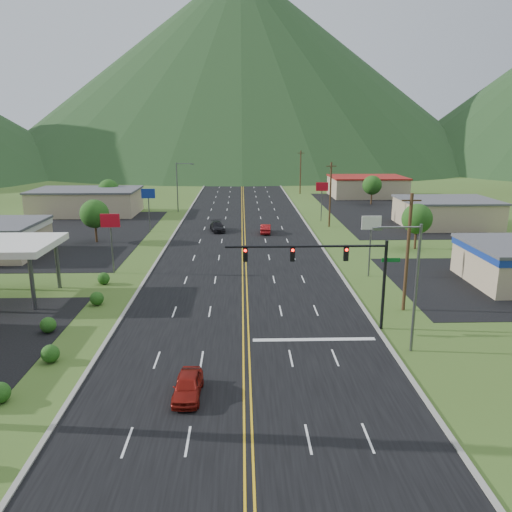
{
  "coord_description": "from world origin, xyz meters",
  "views": [
    {
      "loc": [
        -0.25,
        -21.73,
        15.12
      ],
      "look_at": [
        0.95,
        19.38,
        4.5
      ],
      "focal_mm": 35.0,
      "sensor_mm": 36.0,
      "label": 1
    }
  ],
  "objects_px": {
    "streetlight_west": "(179,184)",
    "car_red_near": "(188,386)",
    "car_dark_mid": "(217,227)",
    "car_red_far": "(266,229)",
    "traffic_signal": "(332,263)",
    "streetlight_east": "(412,280)"
  },
  "relations": [
    {
      "from": "streetlight_east",
      "to": "car_dark_mid",
      "type": "xyz_separation_m",
      "value": [
        -15.08,
        41.79,
        -4.49
      ]
    },
    {
      "from": "car_dark_mid",
      "to": "car_red_far",
      "type": "xyz_separation_m",
      "value": [
        7.17,
        -1.69,
        -0.01
      ]
    },
    {
      "from": "streetlight_west",
      "to": "car_red_near",
      "type": "xyz_separation_m",
      "value": [
        8.26,
        -65.72,
        -4.51
      ]
    },
    {
      "from": "car_red_near",
      "to": "car_dark_mid",
      "type": "height_order",
      "value": "car_dark_mid"
    },
    {
      "from": "traffic_signal",
      "to": "streetlight_east",
      "type": "relative_size",
      "value": 1.46
    },
    {
      "from": "traffic_signal",
      "to": "car_red_near",
      "type": "relative_size",
      "value": 3.35
    },
    {
      "from": "streetlight_west",
      "to": "car_red_far",
      "type": "relative_size",
      "value": 2.19
    },
    {
      "from": "streetlight_east",
      "to": "car_dark_mid",
      "type": "relative_size",
      "value": 1.89
    },
    {
      "from": "streetlight_east",
      "to": "streetlight_west",
      "type": "relative_size",
      "value": 1.0
    },
    {
      "from": "streetlight_east",
      "to": "car_red_near",
      "type": "distance_m",
      "value": 16.31
    },
    {
      "from": "car_red_near",
      "to": "car_red_far",
      "type": "relative_size",
      "value": 0.95
    },
    {
      "from": "traffic_signal",
      "to": "car_red_near",
      "type": "xyz_separation_m",
      "value": [
        -9.9,
        -9.71,
        -4.66
      ]
    },
    {
      "from": "car_dark_mid",
      "to": "car_red_far",
      "type": "bearing_deg",
      "value": -22.81
    },
    {
      "from": "streetlight_east",
      "to": "car_red_near",
      "type": "xyz_separation_m",
      "value": [
        -14.6,
        -5.72,
        -4.51
      ]
    },
    {
      "from": "streetlight_east",
      "to": "car_red_far",
      "type": "relative_size",
      "value": 2.19
    },
    {
      "from": "traffic_signal",
      "to": "car_red_near",
      "type": "height_order",
      "value": "traffic_signal"
    },
    {
      "from": "traffic_signal",
      "to": "streetlight_east",
      "type": "xyz_separation_m",
      "value": [
        4.7,
        -4.0,
        -0.15
      ]
    },
    {
      "from": "car_red_near",
      "to": "car_dark_mid",
      "type": "xyz_separation_m",
      "value": [
        -0.48,
        47.51,
        0.02
      ]
    },
    {
      "from": "car_red_near",
      "to": "car_dark_mid",
      "type": "bearing_deg",
      "value": 91.91
    },
    {
      "from": "traffic_signal",
      "to": "car_dark_mid",
      "type": "xyz_separation_m",
      "value": [
        -10.38,
        37.79,
        -4.64
      ]
    },
    {
      "from": "car_dark_mid",
      "to": "streetlight_west",
      "type": "bearing_deg",
      "value": 103.6
    },
    {
      "from": "traffic_signal",
      "to": "streetlight_east",
      "type": "bearing_deg",
      "value": -40.39
    }
  ]
}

